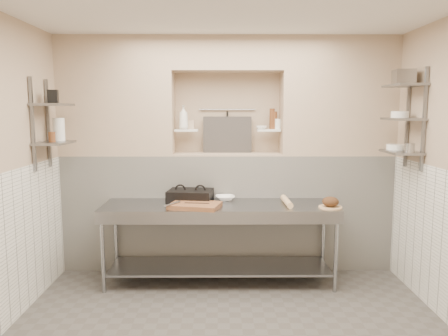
{
  "coord_description": "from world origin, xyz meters",
  "views": [
    {
      "loc": [
        -0.08,
        -3.57,
        1.95
      ],
      "look_at": [
        -0.05,
        0.9,
        1.35
      ],
      "focal_mm": 35.0,
      "sensor_mm": 36.0,
      "label": 1
    }
  ],
  "objects_px": {
    "bowl_alcove": "(261,128)",
    "mixing_bowl": "(225,198)",
    "jug_left": "(59,129)",
    "panini_press": "(190,196)",
    "rolling_pin": "(287,201)",
    "bread_loaf": "(331,202)",
    "prep_table": "(220,227)",
    "cutting_board": "(195,205)",
    "bottle_soap": "(183,117)"
  },
  "relations": [
    {
      "from": "bowl_alcove",
      "to": "mixing_bowl",
      "type": "bearing_deg",
      "value": -144.0
    },
    {
      "from": "mixing_bowl",
      "to": "jug_left",
      "type": "height_order",
      "value": "jug_left"
    },
    {
      "from": "mixing_bowl",
      "to": "bowl_alcove",
      "type": "distance_m",
      "value": 0.97
    },
    {
      "from": "jug_left",
      "to": "panini_press",
      "type": "bearing_deg",
      "value": 6.71
    },
    {
      "from": "panini_press",
      "to": "rolling_pin",
      "type": "relative_size",
      "value": 1.2
    },
    {
      "from": "mixing_bowl",
      "to": "jug_left",
      "type": "bearing_deg",
      "value": -172.79
    },
    {
      "from": "bread_loaf",
      "to": "jug_left",
      "type": "distance_m",
      "value": 3.04
    },
    {
      "from": "prep_table",
      "to": "mixing_bowl",
      "type": "distance_m",
      "value": 0.38
    },
    {
      "from": "rolling_pin",
      "to": "cutting_board",
      "type": "bearing_deg",
      "value": -171.56
    },
    {
      "from": "jug_left",
      "to": "prep_table",
      "type": "bearing_deg",
      "value": -0.29
    },
    {
      "from": "cutting_board",
      "to": "bottle_soap",
      "type": "distance_m",
      "value": 1.16
    },
    {
      "from": "panini_press",
      "to": "cutting_board",
      "type": "bearing_deg",
      "value": -69.39
    },
    {
      "from": "bread_loaf",
      "to": "bowl_alcove",
      "type": "relative_size",
      "value": 1.35
    },
    {
      "from": "bread_loaf",
      "to": "prep_table",
      "type": "bearing_deg",
      "value": 172.3
    },
    {
      "from": "mixing_bowl",
      "to": "rolling_pin",
      "type": "bearing_deg",
      "value": -18.49
    },
    {
      "from": "cutting_board",
      "to": "mixing_bowl",
      "type": "relative_size",
      "value": 2.33
    },
    {
      "from": "bottle_soap",
      "to": "jug_left",
      "type": "relative_size",
      "value": 1.16
    },
    {
      "from": "bottle_soap",
      "to": "jug_left",
      "type": "distance_m",
      "value": 1.41
    },
    {
      "from": "jug_left",
      "to": "cutting_board",
      "type": "bearing_deg",
      "value": -5.76
    },
    {
      "from": "mixing_bowl",
      "to": "rolling_pin",
      "type": "relative_size",
      "value": 0.5
    },
    {
      "from": "bottle_soap",
      "to": "bowl_alcove",
      "type": "xyz_separation_m",
      "value": [
        0.94,
        0.03,
        -0.12
      ]
    },
    {
      "from": "cutting_board",
      "to": "jug_left",
      "type": "distance_m",
      "value": 1.7
    },
    {
      "from": "prep_table",
      "to": "bread_loaf",
      "type": "bearing_deg",
      "value": -7.7
    },
    {
      "from": "prep_table",
      "to": "rolling_pin",
      "type": "xyz_separation_m",
      "value": [
        0.75,
        0.01,
        0.29
      ]
    },
    {
      "from": "prep_table",
      "to": "jug_left",
      "type": "bearing_deg",
      "value": 179.71
    },
    {
      "from": "mixing_bowl",
      "to": "panini_press",
      "type": "bearing_deg",
      "value": -171.05
    },
    {
      "from": "mixing_bowl",
      "to": "jug_left",
      "type": "distance_m",
      "value": 1.99
    },
    {
      "from": "bread_loaf",
      "to": "bowl_alcove",
      "type": "xyz_separation_m",
      "value": [
        -0.69,
        0.72,
        0.77
      ]
    },
    {
      "from": "bowl_alcove",
      "to": "bread_loaf",
      "type": "bearing_deg",
      "value": -46.35
    },
    {
      "from": "rolling_pin",
      "to": "jug_left",
      "type": "relative_size",
      "value": 1.83
    },
    {
      "from": "prep_table",
      "to": "bowl_alcove",
      "type": "xyz_separation_m",
      "value": [
        0.51,
        0.56,
        1.09
      ]
    },
    {
      "from": "panini_press",
      "to": "bottle_soap",
      "type": "xyz_separation_m",
      "value": [
        -0.1,
        0.35,
        0.89
      ]
    },
    {
      "from": "prep_table",
      "to": "panini_press",
      "type": "height_order",
      "value": "panini_press"
    },
    {
      "from": "rolling_pin",
      "to": "bowl_alcove",
      "type": "relative_size",
      "value": 3.43
    },
    {
      "from": "prep_table",
      "to": "mixing_bowl",
      "type": "height_order",
      "value": "mixing_bowl"
    },
    {
      "from": "bowl_alcove",
      "to": "jug_left",
      "type": "bearing_deg",
      "value": -166.27
    },
    {
      "from": "bread_loaf",
      "to": "jug_left",
      "type": "relative_size",
      "value": 0.72
    },
    {
      "from": "cutting_board",
      "to": "rolling_pin",
      "type": "distance_m",
      "value": 1.02
    },
    {
      "from": "panini_press",
      "to": "bread_loaf",
      "type": "relative_size",
      "value": 3.04
    },
    {
      "from": "prep_table",
      "to": "jug_left",
      "type": "relative_size",
      "value": 10.54
    },
    {
      "from": "panini_press",
      "to": "mixing_bowl",
      "type": "distance_m",
      "value": 0.41
    },
    {
      "from": "mixing_bowl",
      "to": "bread_loaf",
      "type": "distance_m",
      "value": 1.2
    },
    {
      "from": "panini_press",
      "to": "bottle_soap",
      "type": "bearing_deg",
      "value": 113.33
    },
    {
      "from": "cutting_board",
      "to": "rolling_pin",
      "type": "relative_size",
      "value": 1.16
    },
    {
      "from": "bread_loaf",
      "to": "jug_left",
      "type": "height_order",
      "value": "jug_left"
    },
    {
      "from": "mixing_bowl",
      "to": "bottle_soap",
      "type": "height_order",
      "value": "bottle_soap"
    },
    {
      "from": "mixing_bowl",
      "to": "bowl_alcove",
      "type": "bearing_deg",
      "value": 36.0
    },
    {
      "from": "mixing_bowl",
      "to": "bottle_soap",
      "type": "bearing_deg",
      "value": 149.98
    },
    {
      "from": "cutting_board",
      "to": "rolling_pin",
      "type": "xyz_separation_m",
      "value": [
        1.01,
        0.15,
        0.01
      ]
    },
    {
      "from": "panini_press",
      "to": "bread_loaf",
      "type": "bearing_deg",
      "value": -4.72
    }
  ]
}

